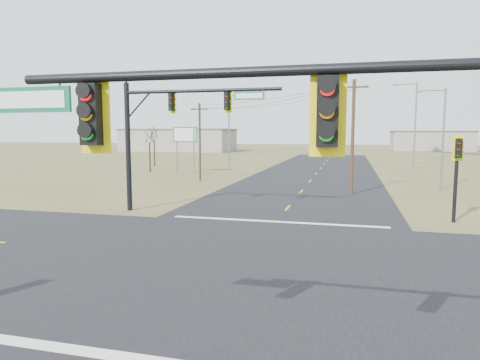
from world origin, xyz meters
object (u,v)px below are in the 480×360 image
object	(u,v)px
mast_arm_far	(169,120)
streetlight_c	(231,128)
streetlight_a	(441,133)
bare_tree_b	(154,132)
mast_arm_near	(332,147)
highway_sign	(185,140)
bare_tree_a	(149,135)
utility_pole_near	(353,135)
utility_pole_far	(200,140)
streetlight_b	(413,121)
pedestal_signal_ne	(457,160)

from	to	relation	value
mast_arm_far	streetlight_c	bearing A→B (deg)	116.92
streetlight_a	bare_tree_b	distance (m)	39.17
bare_tree_b	streetlight_c	bearing A→B (deg)	-17.14
mast_arm_far	streetlight_c	size ratio (longest dim) A/B	1.00
mast_arm_near	mast_arm_far	world-z (taller)	mast_arm_far
mast_arm_near	bare_tree_b	xyz separation A→B (m)	(-27.27, 50.49, 0.21)
mast_arm_far	highway_sign	world-z (taller)	mast_arm_far
mast_arm_near	streetlight_a	world-z (taller)	streetlight_a
mast_arm_far	bare_tree_a	bearing A→B (deg)	137.44
mast_arm_near	highway_sign	size ratio (longest dim) A/B	1.85
utility_pole_near	utility_pole_far	bearing A→B (deg)	157.30
mast_arm_far	streetlight_b	distance (m)	41.57
pedestal_signal_ne	bare_tree_a	distance (m)	37.57
mast_arm_far	highway_sign	distance (m)	25.79
utility_pole_far	streetlight_a	bearing A→B (deg)	-4.64
mast_arm_far	bare_tree_a	xyz separation A→B (m)	(-13.25, 24.09, -1.13)
bare_tree_a	bare_tree_b	bearing A→B (deg)	112.27
streetlight_a	bare_tree_a	distance (m)	32.64
mast_arm_far	bare_tree_a	size ratio (longest dim) A/B	1.70
utility_pole_far	mast_arm_far	bearing A→B (deg)	-76.36
streetlight_b	bare_tree_b	size ratio (longest dim) A/B	1.86
mast_arm_near	streetlight_a	xyz separation A→B (m)	(7.67, 32.79, 0.11)
mast_arm_near	streetlight_c	bearing A→B (deg)	103.74
mast_arm_far	highway_sign	bearing A→B (deg)	128.17
mast_arm_far	streetlight_a	bearing A→B (deg)	58.39
pedestal_signal_ne	streetlight_a	world-z (taller)	streetlight_a
mast_arm_far	utility_pole_near	bearing A→B (deg)	62.89
utility_pole_far	streetlight_c	world-z (taller)	streetlight_c
streetlight_a	mast_arm_far	bearing A→B (deg)	-133.81
utility_pole_near	utility_pole_far	distance (m)	16.26
pedestal_signal_ne	streetlight_b	xyz separation A→B (m)	(2.43, 36.08, 3.01)
pedestal_signal_ne	streetlight_b	distance (m)	36.29
mast_arm_far	streetlight_a	xyz separation A→B (m)	(18.12, 15.08, -0.86)
mast_arm_far	utility_pole_far	world-z (taller)	mast_arm_far
streetlight_c	bare_tree_b	xyz separation A→B (m)	(-12.60, 3.88, -0.59)
utility_pole_far	streetlight_c	xyz separation A→B (m)	(-0.12, 12.02, 1.39)
highway_sign	streetlight_c	distance (m)	6.58
streetlight_b	streetlight_c	size ratio (longest dim) A/B	1.17
mast_arm_far	mast_arm_near	bearing A→B (deg)	-40.82
mast_arm_near	utility_pole_far	world-z (taller)	utility_pole_far
mast_arm_far	pedestal_signal_ne	xyz separation A→B (m)	(16.36, 0.99, -2.27)
streetlight_b	streetlight_c	distance (m)	24.43
highway_sign	streetlight_a	xyz separation A→B (m)	(26.74, -9.17, 0.86)
utility_pole_near	streetlight_c	distance (m)	23.74
streetlight_a	streetlight_c	size ratio (longest dim) A/B	0.88
mast_arm_near	bare_tree_a	distance (m)	48.05
utility_pole_far	streetlight_b	size ratio (longest dim) A/B	0.68
pedestal_signal_ne	utility_pole_far	size ratio (longest dim) A/B	0.61
mast_arm_far	streetlight_c	distance (m)	29.21
mast_arm_far	streetlight_b	world-z (taller)	streetlight_b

